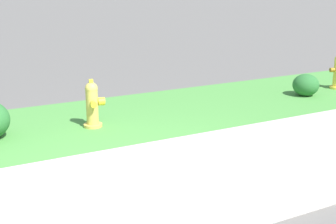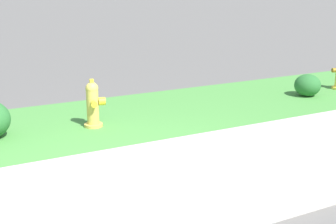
{
  "view_description": "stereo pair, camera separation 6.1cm",
  "coord_description": "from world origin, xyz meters",
  "views": [
    {
      "loc": [
        -1.88,
        -4.22,
        2.12
      ],
      "look_at": [
        1.04,
        1.16,
        0.4
      ],
      "focal_mm": 50.0,
      "sensor_mm": 36.0,
      "label": 1
    },
    {
      "loc": [
        -1.83,
        -4.25,
        2.12
      ],
      "look_at": [
        1.04,
        1.16,
        0.4
      ],
      "focal_mm": 50.0,
      "sensor_mm": 36.0,
      "label": 2
    }
  ],
  "objects": [
    {
      "name": "shrub_bush_mid_verge",
      "position": [
        4.59,
        2.19,
        0.21
      ],
      "size": [
        0.5,
        0.5,
        0.42
      ],
      "color": "#28662D",
      "rests_on": "ground"
    },
    {
      "name": "fire_hydrant_mid_block",
      "position": [
        0.34,
        2.22,
        0.35
      ],
      "size": [
        0.34,
        0.37,
        0.73
      ],
      "rotation": [
        0.0,
        0.0,
        4.53
      ],
      "color": "gold",
      "rests_on": "ground"
    },
    {
      "name": "ground_plane",
      "position": [
        0.0,
        0.0,
        0.0
      ],
      "size": [
        120.0,
        120.0,
        0.0
      ],
      "primitive_type": "plane",
      "color": "#5B5956"
    },
    {
      "name": "sidewalk_pavement",
      "position": [
        0.0,
        0.0,
        0.01
      ],
      "size": [
        18.0,
        2.35,
        0.01
      ],
      "primitive_type": "cube",
      "color": "#BCB7AD",
      "rests_on": "ground"
    },
    {
      "name": "grass_verge",
      "position": [
        0.0,
        2.51,
        0.0
      ],
      "size": [
        18.0,
        2.67,
        0.01
      ],
      "primitive_type": "cube",
      "color": "#47893D",
      "rests_on": "ground"
    }
  ]
}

